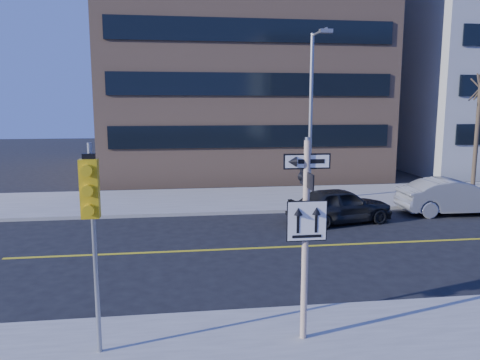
{
  "coord_description": "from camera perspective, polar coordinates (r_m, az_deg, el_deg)",
  "views": [
    {
      "loc": [
        -2.47,
        -11.1,
        4.81
      ],
      "look_at": [
        -0.4,
        4.0,
        2.36
      ],
      "focal_mm": 35.0,
      "sensor_mm": 36.0,
      "label": 1
    }
  ],
  "objects": [
    {
      "name": "sign_pole",
      "position": [
        9.24,
        8.02,
        -5.85
      ],
      "size": [
        0.92,
        0.92,
        4.06
      ],
      "color": "white",
      "rests_on": "near_sidewalk"
    },
    {
      "name": "streetlight_a",
      "position": [
        22.79,
        8.8,
        8.87
      ],
      "size": [
        0.55,
        2.25,
        8.0
      ],
      "color": "gray",
      "rests_on": "far_sidewalk"
    },
    {
      "name": "ground",
      "position": [
        12.35,
        4.51,
        -13.84
      ],
      "size": [
        120.0,
        120.0,
        0.0
      ],
      "primitive_type": "plane",
      "color": "black",
      "rests_on": "ground"
    },
    {
      "name": "parked_car_a",
      "position": [
        19.69,
        12.08,
        -3.02
      ],
      "size": [
        2.62,
        4.62,
        1.48
      ],
      "primitive_type": "imported",
      "rotation": [
        0.0,
        0.0,
        1.78
      ],
      "color": "black",
      "rests_on": "ground"
    },
    {
      "name": "traffic_signal",
      "position": [
        8.76,
        -17.71,
        -3.05
      ],
      "size": [
        0.32,
        0.45,
        4.0
      ],
      "color": "gray",
      "rests_on": "near_sidewalk"
    },
    {
      "name": "building_brick",
      "position": [
        36.62,
        -0.75,
        15.69
      ],
      "size": [
        18.0,
        18.0,
        18.0
      ],
      "primitive_type": "cube",
      "color": "tan",
      "rests_on": "ground"
    },
    {
      "name": "street_tree_west",
      "position": [
        27.23,
        27.24,
        9.62
      ],
      "size": [
        1.8,
        1.8,
        6.35
      ],
      "color": "#3A2E22",
      "rests_on": "far_sidewalk"
    },
    {
      "name": "parked_car_b",
      "position": [
        22.87,
        24.61,
        -1.84
      ],
      "size": [
        1.93,
        4.89,
        1.58
      ],
      "primitive_type": "imported",
      "rotation": [
        0.0,
        0.0,
        1.52
      ],
      "color": "gray",
      "rests_on": "ground"
    }
  ]
}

